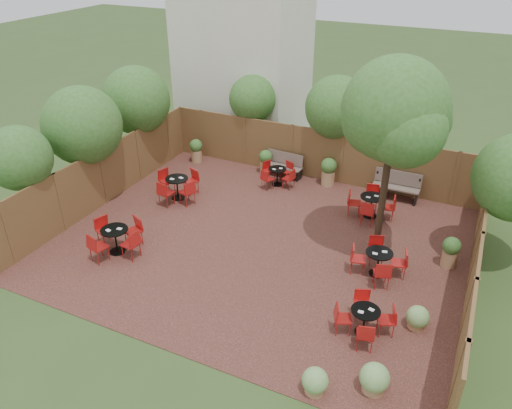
% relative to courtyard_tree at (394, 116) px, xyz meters
% --- Properties ---
extents(ground, '(80.00, 80.00, 0.00)m').
position_rel_courtyard_tree_xyz_m(ground, '(-3.29, -1.13, -4.21)').
color(ground, '#354F23').
rests_on(ground, ground).
extents(courtyard_paving, '(12.00, 10.00, 0.02)m').
position_rel_courtyard_tree_xyz_m(courtyard_paving, '(-3.29, -1.13, -4.20)').
color(courtyard_paving, '#351B15').
rests_on(courtyard_paving, ground).
extents(fence_back, '(12.00, 0.08, 2.00)m').
position_rel_courtyard_tree_xyz_m(fence_back, '(-3.29, 3.87, -3.21)').
color(fence_back, brown).
rests_on(fence_back, ground).
extents(fence_left, '(0.08, 10.00, 2.00)m').
position_rel_courtyard_tree_xyz_m(fence_left, '(-9.29, -1.13, -3.21)').
color(fence_left, brown).
rests_on(fence_left, ground).
extents(fence_right, '(0.08, 10.00, 2.00)m').
position_rel_courtyard_tree_xyz_m(fence_right, '(2.71, -1.13, -3.21)').
color(fence_right, brown).
rests_on(fence_right, ground).
extents(neighbour_building, '(5.00, 4.00, 8.00)m').
position_rel_courtyard_tree_xyz_m(neighbour_building, '(-7.79, 6.87, -0.21)').
color(neighbour_building, silver).
rests_on(neighbour_building, ground).
extents(overhang_foliage, '(15.69, 10.31, 2.62)m').
position_rel_courtyard_tree_xyz_m(overhang_foliage, '(-5.30, 1.51, -1.50)').
color(overhang_foliage, '#2F601F').
rests_on(overhang_foliage, ground).
extents(courtyard_tree, '(2.90, 2.83, 5.77)m').
position_rel_courtyard_tree_xyz_m(courtyard_tree, '(0.00, 0.00, 0.00)').
color(courtyard_tree, black).
rests_on(courtyard_tree, courtyard_paving).
extents(park_bench_left, '(1.54, 0.61, 0.93)m').
position_rel_courtyard_tree_xyz_m(park_bench_left, '(-4.45, 3.49, -3.71)').
color(park_bench_left, brown).
rests_on(park_bench_left, courtyard_paving).
extents(park_bench_right, '(1.63, 0.52, 1.00)m').
position_rel_courtyard_tree_xyz_m(park_bench_right, '(-0.13, 3.50, -3.67)').
color(park_bench_right, brown).
rests_on(park_bench_right, courtyard_paving).
extents(bistro_tables, '(9.28, 7.73, 0.92)m').
position_rel_courtyard_tree_xyz_m(bistro_tables, '(-3.39, -0.70, -3.75)').
color(bistro_tables, black).
rests_on(bistro_tables, courtyard_paving).
extents(planters, '(10.80, 3.97, 1.07)m').
position_rel_courtyard_tree_xyz_m(planters, '(-3.53, 2.68, -3.65)').
color(planters, '#9E764F').
rests_on(planters, courtyard_paving).
extents(low_shrubs, '(2.16, 3.43, 0.69)m').
position_rel_courtyard_tree_xyz_m(low_shrubs, '(1.01, -4.73, -3.88)').
color(low_shrubs, '#9E764F').
rests_on(low_shrubs, courtyard_paving).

